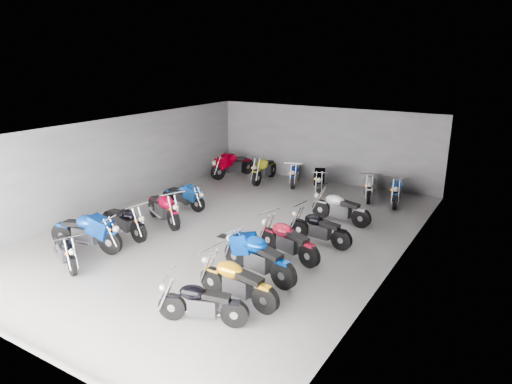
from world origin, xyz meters
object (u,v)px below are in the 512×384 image
motorcycle_right_a (202,303)px  motorcycle_left_c (124,221)px  motorcycle_back_a (232,165)px  motorcycle_back_e (369,186)px  motorcycle_left_a (65,250)px  motorcycle_left_d (164,208)px  motorcycle_right_d (288,240)px  motorcycle_back_b (264,169)px  drain_grate (223,236)px  motorcycle_right_e (319,228)px  motorcycle_right_c (258,257)px  motorcycle_right_b (237,282)px  motorcycle_back_d (320,179)px  motorcycle_back_f (397,190)px  motorcycle_right_f (340,208)px  motorcycle_left_b (87,232)px  motorcycle_left_e (184,196)px  motorcycle_back_c (295,174)px

motorcycle_right_a → motorcycle_left_c: bearing=43.3°
motorcycle_back_a → motorcycle_back_e: bearing=-161.2°
motorcycle_left_a → motorcycle_left_d: (0.03, 3.69, 0.08)m
motorcycle_right_d → motorcycle_back_b: (-4.50, 6.37, 0.04)m
motorcycle_right_a → motorcycle_left_d: bearing=29.7°
drain_grate → motorcycle_right_e: bearing=20.3°
motorcycle_right_e → motorcycle_back_a: motorcycle_back_a is taller
motorcycle_back_e → motorcycle_right_c: bearing=70.3°
motorcycle_right_b → motorcycle_right_d: (-0.12, 2.66, 0.00)m
motorcycle_right_d → motorcycle_back_b: size_ratio=0.91×
motorcycle_left_a → motorcycle_right_a: (4.66, -0.24, 0.01)m
motorcycle_back_d → motorcycle_back_e: bearing=164.3°
motorcycle_right_e → motorcycle_back_b: bearing=49.4°
motorcycle_left_d → motorcycle_right_b: size_ratio=0.99×
motorcycle_left_c → motorcycle_back_f: motorcycle_back_f is taller
motorcycle_back_f → motorcycle_back_d: bearing=-10.4°
motorcycle_left_c → motorcycle_right_a: 5.47m
motorcycle_right_c → motorcycle_left_c: bearing=100.0°
motorcycle_left_c → motorcycle_right_c: size_ratio=0.91×
motorcycle_left_a → motorcycle_back_b: 9.84m
motorcycle_right_f → motorcycle_right_e: bearing=-170.5°
motorcycle_left_b → motorcycle_left_e: size_ratio=1.18×
motorcycle_right_b → motorcycle_back_c: 9.82m
motorcycle_right_a → motorcycle_back_f: 10.07m
motorcycle_right_a → motorcycle_back_d: bearing=-9.9°
motorcycle_back_c → motorcycle_back_e: (3.28, -0.26, 0.03)m
motorcycle_left_e → motorcycle_right_c: (5.00, -3.13, 0.09)m
motorcycle_right_a → motorcycle_right_b: (0.16, 1.05, 0.05)m
drain_grate → motorcycle_back_e: motorcycle_back_e is taller
motorcycle_left_b → motorcycle_right_a: bearing=64.2°
motorcycle_right_a → motorcycle_back_a: size_ratio=0.82×
motorcycle_left_b → motorcycle_back_c: bearing=155.8°
motorcycle_left_b → motorcycle_right_c: size_ratio=1.00×
motorcycle_left_d → motorcycle_back_f: size_ratio=0.97×
motorcycle_left_e → motorcycle_back_b: bearing=174.5°
drain_grate → motorcycle_right_f: 3.96m
motorcycle_left_c → motorcycle_left_d: size_ratio=1.00×
motorcycle_right_a → motorcycle_back_a: 11.71m
motorcycle_right_f → motorcycle_back_b: 5.60m
motorcycle_right_e → motorcycle_back_c: 6.30m
motorcycle_right_a → motorcycle_back_b: (-4.45, 10.08, 0.09)m
motorcycle_right_e → motorcycle_back_f: motorcycle_back_f is taller
motorcycle_back_c → motorcycle_back_d: (1.31, -0.42, 0.05)m
motorcycle_left_a → motorcycle_right_b: bearing=123.0°
drain_grate → motorcycle_left_a: 4.48m
motorcycle_right_c → motorcycle_right_e: bearing=2.6°
motorcycle_back_e → motorcycle_right_b: bearing=72.0°
motorcycle_right_c → motorcycle_left_d: bearing=82.2°
motorcycle_left_b → motorcycle_right_a: size_ratio=1.23×
drain_grate → motorcycle_left_b: 3.93m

